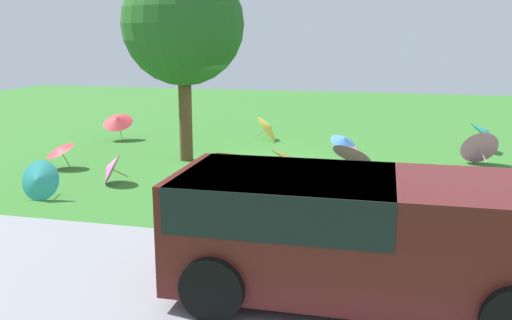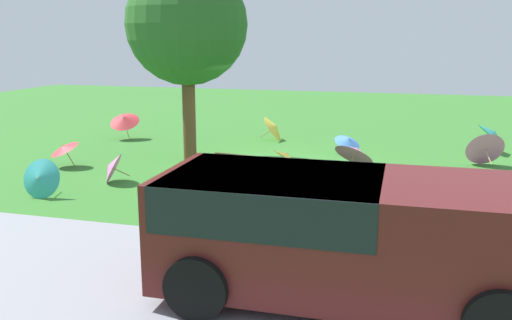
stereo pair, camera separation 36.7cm
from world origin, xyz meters
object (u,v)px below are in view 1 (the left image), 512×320
parasol_pink_0 (353,151)px  parasol_pink_2 (109,168)px  van_dark (348,226)px  parasol_red_1 (59,149)px  shade_tree (183,25)px  parasol_red_0 (117,120)px  parasol_yellow_1 (284,155)px  parasol_blue_2 (441,177)px  parasol_orange_1 (492,185)px  parasol_blue_6 (344,140)px  parasol_teal_0 (485,132)px  parasol_pink_4 (479,146)px  parasol_teal_3 (38,180)px  parasol_yellow_3 (269,127)px  park_bench (255,176)px

parasol_pink_0 → parasol_pink_2: bearing=23.2°
van_dark → parasol_red_1: 9.09m
shade_tree → parasol_pink_0: (-4.35, 0.48, -2.92)m
van_dark → parasol_red_0: (7.85, -9.10, -0.27)m
shade_tree → parasol_pink_2: bearing=73.8°
parasol_yellow_1 → parasol_blue_2: (-3.54, 0.82, -0.13)m
parasol_orange_1 → parasol_blue_6: bearing=-47.9°
parasol_teal_0 → parasol_pink_4: 1.73m
parasol_teal_3 → parasol_pink_4: parasol_pink_4 is taller
parasol_pink_2 → parasol_red_1: (1.89, -1.03, 0.14)m
parasol_yellow_1 → parasol_blue_6: 2.59m
parasol_pink_0 → parasol_yellow_3: size_ratio=1.35×
parasol_red_0 → parasol_yellow_1: parasol_red_0 is taller
parasol_red_0 → parasol_pink_2: bearing=115.5°
parasol_pink_4 → parasol_teal_0: bearing=-103.3°
parasol_teal_0 → parasol_red_1: bearing=24.3°
parasol_red_0 → parasol_pink_2: (-2.33, 4.88, -0.28)m
parasol_teal_3 → parasol_blue_2: 8.27m
parasol_red_0 → parasol_yellow_3: size_ratio=1.14×
parasol_yellow_1 → parasol_teal_3: size_ratio=1.05×
parasol_blue_2 → parasol_red_1: bearing=1.6°
shade_tree → parasol_pink_4: (-7.38, -1.39, -3.01)m
parasol_yellow_3 → parasol_blue_6: bearing=146.4°
shade_tree → parasol_yellow_3: size_ratio=5.42×
parasol_teal_0 → parasol_pink_0: bearing=46.0°
parasol_yellow_3 → parasol_pink_2: 6.43m
park_bench → parasol_blue_6: park_bench is taller
parasol_red_0 → parasol_blue_2: size_ratio=1.55×
parasol_red_1 → parasol_blue_2: bearing=-178.4°
parasol_pink_0 → parasol_pink_2: parasol_pink_0 is taller
parasol_teal_0 → parasol_blue_6: 4.08m
parasol_teal_0 → parasol_blue_2: (1.51, 4.47, -0.29)m
parasol_yellow_3 → parasol_orange_1: (-5.73, 5.25, -0.12)m
parasol_pink_0 → parasol_red_0: parasol_red_0 is taller
shade_tree → parasol_teal_3: size_ratio=6.00×
park_bench → parasol_yellow_3: park_bench is taller
shade_tree → parasol_red_0: (3.11, -2.20, -2.82)m
parasol_yellow_3 → parasol_blue_2: parasol_yellow_3 is taller
parasol_yellow_3 → parasol_red_0: bearing=13.8°
van_dark → parasol_pink_2: van_dark is taller
parasol_blue_2 → parasol_orange_1: bearing=151.3°
parasol_teal_3 → parasol_red_1: size_ratio=0.82×
parasol_red_0 → shade_tree: bearing=144.7°
shade_tree → parasol_pink_2: 4.18m
parasol_pink_0 → parasol_yellow_3: (2.88, -3.81, -0.14)m
parasol_yellow_3 → parasol_teal_3: bearing=68.1°
parasol_red_1 → parasol_teal_3: bearing=114.6°
parasol_yellow_1 → parasol_blue_6: (-1.22, -2.28, 0.01)m
parasol_red_0 → parasol_blue_2: bearing=159.0°
shade_tree → parasol_yellow_1: bearing=167.9°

